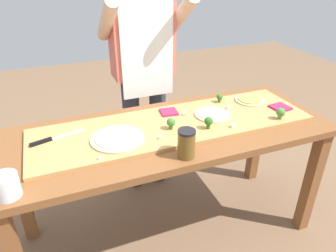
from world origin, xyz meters
The scene contains 21 objects.
ground_plane centered at (0.00, 0.00, 0.00)m, with size 8.00×8.00×0.00m, color brown.
prep_table centered at (0.00, 0.00, 0.67)m, with size 1.81×0.70×0.77m.
cutting_board centered at (0.04, 0.02, 0.78)m, with size 1.57×0.46×0.02m, color tan.
chefs_knife centered at (-0.61, 0.08, 0.80)m, with size 0.28×0.10×0.02m.
pizza_whole_white_garlic centered at (0.29, 0.03, 0.80)m, with size 0.21×0.21×0.02m.
pizza_whole_pesto_green centered at (0.61, 0.12, 0.80)m, with size 0.19×0.19×0.02m.
pizza_whole_cheese_artichoke centered at (-0.29, -0.04, 0.80)m, with size 0.28×0.28×0.02m.
pizza_slice_far_right centered at (0.06, 0.15, 0.80)m, with size 0.10×0.10×0.01m, color #9E234C.
pizza_slice_near_right centered at (0.72, -0.04, 0.80)m, with size 0.10×0.10×0.01m, color #9E234C.
broccoli_floret_center_right centered at (0.62, -0.15, 0.83)m, with size 0.05×0.05×0.07m.
broccoli_floret_back_mid centered at (0.19, -0.10, 0.84)m, with size 0.05×0.05×0.07m.
broccoli_floret_back_right centered at (0.42, 0.18, 0.83)m, with size 0.04×0.04×0.06m.
broccoli_floret_front_mid centered at (0.00, -0.03, 0.83)m, with size 0.05×0.05×0.06m.
cheese_crumble_a centered at (0.32, -0.14, 0.80)m, with size 0.02×0.02×0.02m, color white.
cheese_crumble_b centered at (-0.09, -0.11, 0.80)m, with size 0.02×0.02×0.02m, color silver.
cheese_crumble_c centered at (-0.41, -0.18, 0.80)m, with size 0.01×0.01×0.01m, color silver.
cheese_crumble_d centered at (0.14, 0.09, 0.80)m, with size 0.02×0.02×0.02m, color white.
cheese_crumble_e centered at (0.42, 0.06, 0.80)m, with size 0.02×0.02×0.02m, color silver.
flour_cup centered at (-0.79, -0.27, 0.82)m, with size 0.10×0.10×0.10m.
sauce_jar centered at (-0.02, -0.28, 0.85)m, with size 0.09×0.09×0.14m.
cook_center centered at (0.03, 0.55, 1.00)m, with size 0.54×0.39×1.67m.
Camera 1 is at (-0.56, -1.40, 1.62)m, focal length 33.55 mm.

